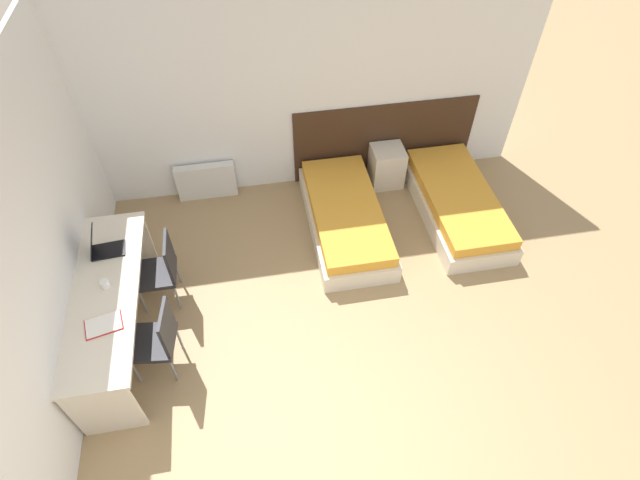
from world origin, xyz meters
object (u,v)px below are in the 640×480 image
object	(u,v)px
chair_near_laptop	(161,269)
nightstand	(387,166)
bed_near_door	(457,203)
chair_near_notebook	(158,338)
laptop	(103,247)
bed_near_window	(346,217)

from	to	relation	value
chair_near_laptop	nightstand	bearing A→B (deg)	26.84
bed_near_door	chair_near_notebook	size ratio (longest dim) A/B	2.15
laptop	bed_near_door	bearing A→B (deg)	3.71
nightstand	chair_near_notebook	xyz separation A→B (m)	(-2.83, -2.28, 0.21)
bed_near_window	laptop	distance (m)	2.75
bed_near_window	nightstand	bearing A→B (deg)	46.58
bed_near_door	chair_near_laptop	distance (m)	3.62
bed_near_door	nightstand	size ratio (longest dim) A/B	3.48
bed_near_window	laptop	xyz separation A→B (m)	(-2.61, -0.60, 0.63)
bed_near_door	nightstand	xyz separation A→B (m)	(-0.72, 0.76, 0.09)
nightstand	laptop	world-z (taller)	laptop
bed_near_window	chair_near_laptop	bearing A→B (deg)	-162.03
bed_near_door	chair_near_notebook	xyz separation A→B (m)	(-3.55, -1.52, 0.30)
bed_near_window	bed_near_door	xyz separation A→B (m)	(1.43, 0.00, 0.00)
bed_near_window	bed_near_door	world-z (taller)	same
bed_near_window	bed_near_door	distance (m)	1.43
bed_near_window	bed_near_door	size ratio (longest dim) A/B	1.00
chair_near_laptop	laptop	world-z (taller)	laptop
chair_near_notebook	laptop	bearing A→B (deg)	125.07
bed_near_door	laptop	world-z (taller)	laptop
nightstand	chair_near_notebook	size ratio (longest dim) A/B	0.62
bed_near_door	bed_near_window	bearing A→B (deg)	180.00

